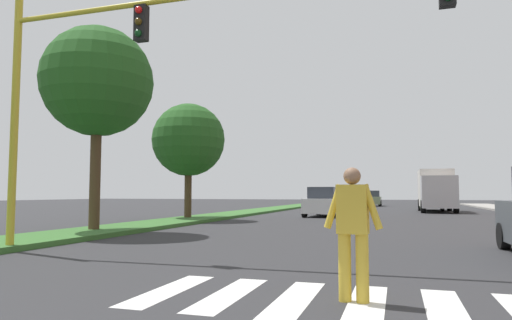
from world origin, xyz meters
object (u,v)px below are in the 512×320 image
Objects in this scene: sedan_midblock at (325,203)px; sedan_distant at (431,200)px; tree_mid at (98,82)px; traffic_light_gantry at (146,51)px; tree_far at (189,140)px; pedestrian_performer at (353,227)px; truck_box_delivery at (436,189)px; sedan_far_horizon at (372,199)px.

sedan_distant is at bearing 60.83° from sedan_midblock.
tree_mid is 1.54× the size of sedan_midblock.
traffic_light_gantry is at bearing -44.56° from tree_mid.
tree_mid is at bearing -112.34° from sedan_midblock.
sedan_distant is (7.79, 30.53, -3.66)m from traffic_light_gantry.
traffic_light_gantry reaches higher than tree_far.
traffic_light_gantry reaches higher than pedestrian_performer.
traffic_light_gantry is 6.40m from pedestrian_performer.
truck_box_delivery is (12.57, 22.57, -3.56)m from tree_mid.
tree_mid is at bearing -115.62° from sedan_distant.
truck_box_delivery is at bearing 48.76° from tree_far.
tree_mid is 0.61× the size of traffic_light_gantry.
tree_far is at bearing 111.71° from traffic_light_gantry.
traffic_light_gantry reaches higher than truck_box_delivery.
pedestrian_performer is 0.38× the size of sedan_far_horizon.
sedan_distant is at bearing 64.38° from tree_mid.
tree_far is 22.36m from sedan_distant.
truck_box_delivery is at bearing -69.75° from sedan_far_horizon.
sedan_midblock is 0.73× the size of truck_box_delivery.
truck_box_delivery reaches higher than pedestrian_performer.
traffic_light_gantry is 41.71m from sedan_far_horizon.
sedan_midblock is 1.06× the size of sedan_distant.
traffic_light_gantry is 18.85m from sedan_midblock.
sedan_distant reaches higher than sedan_midblock.
tree_far is (-0.31, 7.88, -1.12)m from tree_mid.
truck_box_delivery is (7.92, 27.15, -2.82)m from traffic_light_gantry.
traffic_light_gantry is 1.85× the size of truck_box_delivery.
sedan_midblock is at bearing -93.93° from sedan_far_horizon.
tree_far is at bearing -125.21° from sedan_distant.
sedan_midblock is (6.01, 6.00, -3.27)m from tree_far.
pedestrian_performer is at bearing -87.41° from sedan_far_horizon.
pedestrian_performer is at bearing -57.65° from tree_far.
traffic_light_gantry is at bearing -104.32° from sedan_distant.
traffic_light_gantry is at bearing -93.64° from sedan_far_horizon.
sedan_midblock reaches higher than sedan_far_horizon.
tree_far is 1.36× the size of sedan_distant.
tree_mid reaches higher than sedan_far_horizon.
sedan_distant is (6.74, 12.07, 0.00)m from sedan_midblock.
tree_mid is 7.97m from tree_far.
pedestrian_performer is at bearing -38.04° from tree_mid.
sedan_midblock is 13.83m from sedan_distant.
sedan_distant is at bearing 92.11° from truck_box_delivery.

